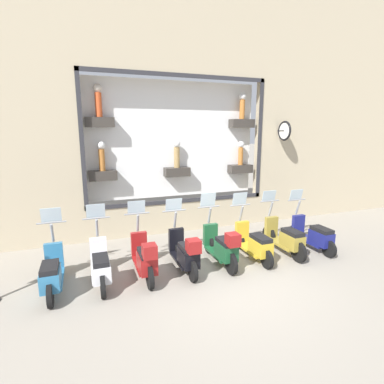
{
  "coord_description": "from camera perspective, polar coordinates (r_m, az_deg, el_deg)",
  "views": [
    {
      "loc": [
        -5.44,
        2.82,
        3.22
      ],
      "look_at": [
        2.19,
        0.04,
        1.55
      ],
      "focal_mm": 28.0,
      "sensor_mm": 36.0,
      "label": 1
    }
  ],
  "objects": [
    {
      "name": "building_facade",
      "position": [
        9.53,
        -2.78,
        18.06
      ],
      "size": [
        1.25,
        36.0,
        8.41
      ],
      "color": "tan",
      "rests_on": "ground_plane"
    },
    {
      "name": "scooter_yellow_2",
      "position": [
        7.84,
        11.8,
        -9.57
      ],
      "size": [
        1.79,
        0.6,
        1.57
      ],
      "color": "black",
      "rests_on": "ground_plane"
    },
    {
      "name": "scooter_white_6",
      "position": [
        6.79,
        -17.04,
        -13.24
      ],
      "size": [
        1.79,
        0.61,
        1.57
      ],
      "color": "black",
      "rests_on": "ground_plane"
    },
    {
      "name": "scooter_teal_7",
      "position": [
        6.83,
        -25.13,
        -13.76
      ],
      "size": [
        1.79,
        0.61,
        1.57
      ],
      "color": "black",
      "rests_on": "ground_plane"
    },
    {
      "name": "scooter_green_3",
      "position": [
        7.35,
        5.72,
        -10.31
      ],
      "size": [
        1.8,
        0.61,
        1.64
      ],
      "color": "black",
      "rests_on": "ground_plane"
    },
    {
      "name": "scooter_navy_0",
      "position": [
        8.93,
        22.18,
        -7.59
      ],
      "size": [
        1.79,
        0.61,
        1.53
      ],
      "color": "black",
      "rests_on": "ground_plane"
    },
    {
      "name": "scooter_olive_1",
      "position": [
        8.35,
        17.32,
        -8.38
      ],
      "size": [
        1.81,
        0.61,
        1.56
      ],
      "color": "black",
      "rests_on": "ground_plane"
    },
    {
      "name": "ground_plane",
      "position": [
        6.92,
        6.84,
        -16.17
      ],
      "size": [
        120.0,
        120.0,
        0.0
      ],
      "primitive_type": "plane",
      "color": "gray"
    },
    {
      "name": "scooter_black_4",
      "position": [
        7.02,
        -1.3,
        -11.46
      ],
      "size": [
        1.8,
        0.6,
        1.55
      ],
      "color": "black",
      "rests_on": "ground_plane"
    },
    {
      "name": "scooter_red_5",
      "position": [
        6.8,
        -8.98,
        -12.3
      ],
      "size": [
        1.8,
        0.6,
        1.57
      ],
      "color": "black",
      "rests_on": "ground_plane"
    }
  ]
}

